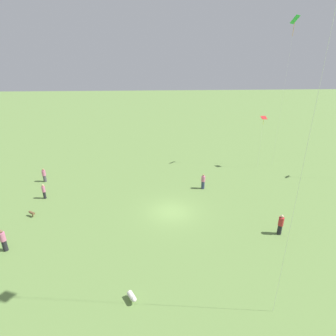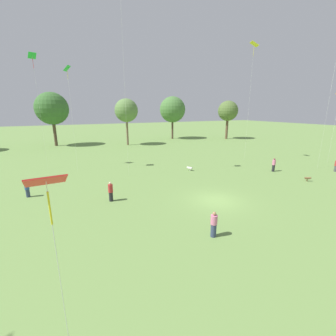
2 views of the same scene
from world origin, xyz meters
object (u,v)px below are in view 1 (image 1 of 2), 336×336
(person_3, at_px, (203,182))
(kite_0, at_px, (294,27))
(person_2, at_px, (44,191))
(kite_6, at_px, (264,120))
(person_7, at_px, (280,225))
(dog_0, at_px, (32,213))
(dog_1, at_px, (132,297))
(person_5, at_px, (44,175))
(person_8, at_px, (3,240))

(person_3, distance_m, kite_0, 21.05)
(person_2, distance_m, kite_6, 27.64)
(person_7, height_order, dog_0, person_7)
(dog_0, xyz_separation_m, dog_1, (-9.93, 10.20, -0.02))
(person_3, xyz_separation_m, kite_6, (-8.82, -6.02, 5.73))
(kite_0, xyz_separation_m, dog_0, (28.44, 11.42, -16.94))
(kite_6, xyz_separation_m, dog_1, (16.06, 20.89, -6.24))
(dog_0, bearing_deg, kite_0, -34.58)
(dog_0, distance_m, dog_1, 14.23)
(person_7, bearing_deg, kite_6, -11.29)
(person_2, height_order, kite_0, kite_0)
(kite_0, height_order, dog_1, kite_0)
(person_5, relative_size, person_7, 0.92)
(kite_6, relative_size, dog_0, 10.49)
(kite_0, distance_m, dog_0, 35.02)
(person_2, height_order, dog_1, person_2)
(person_2, height_order, person_8, person_8)
(person_2, distance_m, person_8, 8.36)
(person_3, height_order, person_8, person_8)
(person_3, relative_size, kite_6, 0.25)
(person_5, relative_size, kite_0, 0.09)
(person_3, height_order, person_5, person_3)
(person_2, bearing_deg, kite_0, 19.94)
(person_7, height_order, kite_0, kite_0)
(person_3, xyz_separation_m, dog_1, (7.24, 14.87, -0.51))
(kite_0, bearing_deg, kite_6, 21.91)
(person_2, xyz_separation_m, dog_0, (-0.07, 3.54, -0.45))
(person_2, bearing_deg, person_5, 113.79)
(person_7, xyz_separation_m, kite_6, (-4.06, -14.98, 5.68))
(person_2, relative_size, person_7, 0.90)
(person_2, distance_m, person_5, 4.63)
(person_2, height_order, person_7, person_7)
(dog_1, bearing_deg, kite_0, -159.90)
(person_5, height_order, kite_0, kite_0)
(person_3, relative_size, person_7, 0.96)
(person_8, bearing_deg, dog_0, 100.25)
(dog_0, bearing_deg, dog_1, -102.22)
(person_2, height_order, person_3, person_3)
(person_2, height_order, dog_0, person_2)
(person_5, height_order, dog_1, person_5)
(person_8, distance_m, kite_0, 36.67)
(person_3, bearing_deg, person_8, 156.34)
(person_7, bearing_deg, dog_0, 82.81)
(person_5, relative_size, dog_0, 2.53)
(dog_0, relative_size, dog_1, 0.82)
(dog_1, bearing_deg, kite_6, -156.90)
(kite_6, distance_m, dog_1, 27.08)
(kite_0, bearing_deg, person_7, 72.66)
(person_3, distance_m, dog_0, 17.81)
(dog_1, bearing_deg, person_2, -83.28)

